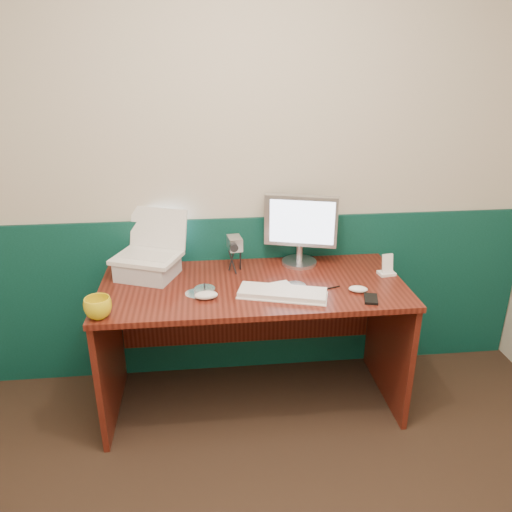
{
  "coord_description": "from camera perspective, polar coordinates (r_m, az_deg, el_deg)",
  "views": [
    {
      "loc": [
        -0.21,
        -0.98,
        1.88
      ],
      "look_at": [
        0.03,
        1.23,
        0.97
      ],
      "focal_mm": 35.0,
      "sensor_mm": 36.0,
      "label": 1
    }
  ],
  "objects": [
    {
      "name": "keyboard",
      "position": [
        2.5,
        3.04,
        -4.31
      ],
      "size": [
        0.46,
        0.26,
        0.03
      ],
      "primitive_type": "cube",
      "rotation": [
        0.0,
        0.0,
        -0.29
      ],
      "color": "white",
      "rests_on": "desk"
    },
    {
      "name": "cd_loose_b",
      "position": [
        2.62,
        4.56,
        -3.34
      ],
      "size": [
        0.11,
        0.11,
        0.0
      ],
      "primitive_type": "cylinder",
      "color": "silver",
      "rests_on": "desk"
    },
    {
      "name": "laptop",
      "position": [
        2.69,
        -12.59,
        2.33
      ],
      "size": [
        0.4,
        0.36,
        0.28
      ],
      "primitive_type": null,
      "rotation": [
        0.0,
        0.0,
        -0.38
      ],
      "color": "white",
      "rests_on": "laptop_riser"
    },
    {
      "name": "laptop_riser",
      "position": [
        2.76,
        -12.27,
        -1.36
      ],
      "size": [
        0.36,
        0.33,
        0.1
      ],
      "primitive_type": "cube",
      "rotation": [
        0.0,
        0.0,
        -0.38
      ],
      "color": "#B9BDC4",
      "rests_on": "desk"
    },
    {
      "name": "papers",
      "position": [
        2.61,
        2.58,
        -3.37
      ],
      "size": [
        0.15,
        0.12,
        0.0
      ],
      "primitive_type": "cube",
      "rotation": [
        0.0,
        0.0,
        0.29
      ],
      "color": "white",
      "rests_on": "desk"
    },
    {
      "name": "mug",
      "position": [
        2.4,
        -17.61,
        -5.65
      ],
      "size": [
        0.15,
        0.15,
        0.1
      ],
      "primitive_type": "imported",
      "rotation": [
        0.0,
        0.0,
        0.23
      ],
      "color": "gold",
      "rests_on": "desk"
    },
    {
      "name": "dock",
      "position": [
        2.83,
        14.68,
        -1.92
      ],
      "size": [
        0.09,
        0.08,
        0.02
      ],
      "primitive_type": "cube",
      "rotation": [
        0.0,
        0.0,
        0.13
      ],
      "color": "white",
      "rests_on": "desk"
    },
    {
      "name": "cd_spindle",
      "position": [
        2.55,
        -5.88,
        -3.9
      ],
      "size": [
        0.11,
        0.11,
        0.02
      ],
      "primitive_type": "cylinder",
      "color": "silver",
      "rests_on": "desk"
    },
    {
      "name": "back_wall",
      "position": [
        2.81,
        -1.67,
        9.28
      ],
      "size": [
        3.5,
        0.04,
        2.5
      ],
      "primitive_type": "cube",
      "color": "beige",
      "rests_on": "ground"
    },
    {
      "name": "monitor",
      "position": [
        2.82,
        5.08,
        2.95
      ],
      "size": [
        0.42,
        0.23,
        0.41
      ],
      "primitive_type": null,
      "rotation": [
        0.0,
        0.0,
        -0.29
      ],
      "color": "silver",
      "rests_on": "desk"
    },
    {
      "name": "desk",
      "position": [
        2.81,
        -0.33,
        -10.14
      ],
      "size": [
        1.6,
        0.7,
        0.75
      ],
      "primitive_type": "cube",
      "color": "#3C110A",
      "rests_on": "ground"
    },
    {
      "name": "mouse_left",
      "position": [
        2.48,
        -5.73,
        -4.48
      ],
      "size": [
        0.12,
        0.07,
        0.04
      ],
      "primitive_type": "ellipsoid",
      "rotation": [
        0.0,
        0.0,
        0.04
      ],
      "color": "silver",
      "rests_on": "desk"
    },
    {
      "name": "wainscot",
      "position": [
        3.06,
        -1.5,
        -4.61
      ],
      "size": [
        3.48,
        0.02,
        1.0
      ],
      "primitive_type": "cube",
      "color": "#073026",
      "rests_on": "ground"
    },
    {
      "name": "cd_loose_a",
      "position": [
        2.55,
        -6.82,
        -4.25
      ],
      "size": [
        0.11,
        0.11,
        0.0
      ],
      "primitive_type": "cylinder",
      "color": "silver",
      "rests_on": "desk"
    },
    {
      "name": "camcorder",
      "position": [
        2.74,
        -2.43,
        0.2
      ],
      "size": [
        0.11,
        0.14,
        0.2
      ],
      "primitive_type": null,
      "rotation": [
        0.0,
        0.0,
        0.13
      ],
      "color": "#ADACB1",
      "rests_on": "desk"
    },
    {
      "name": "pda",
      "position": [
        2.52,
        13.0,
        -4.8
      ],
      "size": [
        0.09,
        0.12,
        0.01
      ],
      "primitive_type": "cube",
      "rotation": [
        0.0,
        0.0,
        -0.27
      ],
      "color": "black",
      "rests_on": "desk"
    },
    {
      "name": "pen",
      "position": [
        2.6,
        8.34,
        -3.68
      ],
      "size": [
        0.12,
        0.05,
        0.01
      ],
      "primitive_type": "cylinder",
      "rotation": [
        0.0,
        1.57,
        0.32
      ],
      "color": "black",
      "rests_on": "desk"
    },
    {
      "name": "mouse_right",
      "position": [
        2.59,
        11.6,
        -3.72
      ],
      "size": [
        0.11,
        0.08,
        0.03
      ],
      "primitive_type": "ellipsoid",
      "rotation": [
        0.0,
        0.0,
        -0.27
      ],
      "color": "white",
      "rests_on": "desk"
    },
    {
      "name": "music_player",
      "position": [
        2.8,
        14.79,
        -0.8
      ],
      "size": [
        0.06,
        0.04,
        0.1
      ],
      "primitive_type": "cube",
      "rotation": [
        -0.17,
        0.0,
        0.13
      ],
      "color": "white",
      "rests_on": "dock"
    }
  ]
}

